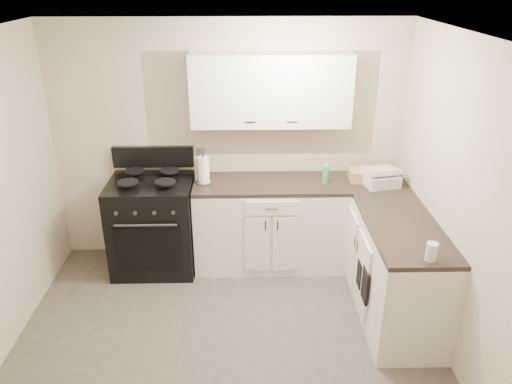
{
  "coord_description": "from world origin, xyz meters",
  "views": [
    {
      "loc": [
        0.18,
        -3.12,
        2.9
      ],
      "look_at": [
        0.26,
        0.85,
        1.12
      ],
      "focal_mm": 35.0,
      "sensor_mm": 36.0,
      "label": 1
    }
  ],
  "objects_px": {
    "paper_towel": "(204,170)",
    "countertop_grill": "(380,179)",
    "wicker_basket": "(366,175)",
    "stove": "(154,227)",
    "knife_block": "(202,168)"
  },
  "relations": [
    {
      "from": "paper_towel",
      "to": "countertop_grill",
      "type": "bearing_deg",
      "value": -2.53
    },
    {
      "from": "wicker_basket",
      "to": "countertop_grill",
      "type": "xyz_separation_m",
      "value": [
        0.11,
        -0.12,
        0.0
      ]
    },
    {
      "from": "stove",
      "to": "paper_towel",
      "type": "height_order",
      "value": "paper_towel"
    },
    {
      "from": "paper_towel",
      "to": "wicker_basket",
      "type": "distance_m",
      "value": 1.64
    },
    {
      "from": "stove",
      "to": "wicker_basket",
      "type": "relative_size",
      "value": 2.98
    },
    {
      "from": "knife_block",
      "to": "wicker_basket",
      "type": "xyz_separation_m",
      "value": [
        1.67,
        -0.05,
        -0.07
      ]
    },
    {
      "from": "wicker_basket",
      "to": "countertop_grill",
      "type": "bearing_deg",
      "value": -46.57
    },
    {
      "from": "knife_block",
      "to": "countertop_grill",
      "type": "distance_m",
      "value": 1.79
    },
    {
      "from": "knife_block",
      "to": "countertop_grill",
      "type": "xyz_separation_m",
      "value": [
        1.78,
        -0.17,
        -0.07
      ]
    },
    {
      "from": "countertop_grill",
      "to": "wicker_basket",
      "type": "bearing_deg",
      "value": 120.69
    },
    {
      "from": "knife_block",
      "to": "wicker_basket",
      "type": "bearing_deg",
      "value": 10.0
    },
    {
      "from": "stove",
      "to": "wicker_basket",
      "type": "xyz_separation_m",
      "value": [
        2.18,
        0.06,
        0.54
      ]
    },
    {
      "from": "knife_block",
      "to": "countertop_grill",
      "type": "height_order",
      "value": "knife_block"
    },
    {
      "from": "paper_towel",
      "to": "countertop_grill",
      "type": "distance_m",
      "value": 1.75
    },
    {
      "from": "paper_towel",
      "to": "countertop_grill",
      "type": "xyz_separation_m",
      "value": [
        1.75,
        -0.08,
        -0.08
      ]
    }
  ]
}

